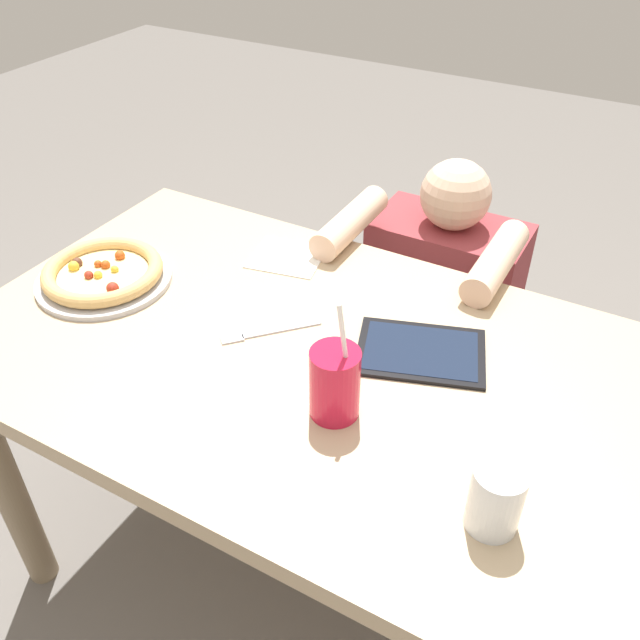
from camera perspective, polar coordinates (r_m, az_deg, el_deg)
The scene contains 9 objects.
ground_plane at distance 1.85m, azimuth -0.80°, elevation -20.73°, with size 8.00×8.00×0.00m, color #66605B.
dining_table at distance 1.35m, azimuth -1.03°, elevation -6.30°, with size 1.37×0.82×0.75m.
pizza_near at distance 1.53m, azimuth -17.88°, elevation 3.74°, with size 0.29×0.29×0.04m.
drink_cup_colored at distance 1.12m, azimuth 1.26°, elevation -5.35°, with size 0.09×0.09×0.23m.
water_cup_clear at distance 1.00m, azimuth 14.65°, elevation -14.35°, with size 0.08×0.08×0.11m.
paper_napkin at distance 1.55m, azimuth -2.80°, elevation 5.36°, with size 0.16×0.14×0.00m, color white.
fork at distance 1.33m, azimuth -4.57°, elevation -1.04°, with size 0.15×0.16×0.00m.
tablet at distance 1.29m, azimuth 8.53°, elevation -2.67°, with size 0.28×0.24×0.01m.
diner_seated at distance 1.96m, azimuth 9.90°, elevation -0.32°, with size 0.43×0.53×0.89m.
Camera 1 is at (0.50, -0.84, 1.58)m, focal length 37.81 mm.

